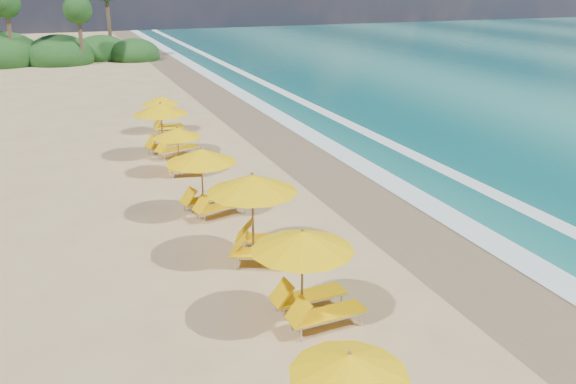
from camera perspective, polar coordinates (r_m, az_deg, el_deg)
name	(u,v)px	position (r m, az deg, el deg)	size (l,w,h in m)	color
ground	(288,226)	(20.27, 0.00, -3.19)	(160.00, 160.00, 0.00)	tan
wet_sand	(392,210)	(21.92, 9.80, -1.67)	(4.00, 160.00, 0.01)	#81694D
surf_foam	(455,200)	(23.36, 15.52, -0.71)	(4.00, 160.00, 0.01)	white
station_2	(310,269)	(14.33, 2.05, -7.31)	(2.77, 2.58, 2.48)	olive
station_3	(260,211)	(17.41, -2.68, -1.84)	(3.53, 3.52, 2.69)	olive
station_4	(207,176)	(20.96, -7.66, 1.47)	(3.09, 2.99, 2.48)	olive
station_5	(182,148)	(25.60, -9.98, 4.16)	(2.49, 2.39, 2.05)	olive
station_6	(166,126)	(28.36, -11.49, 6.18)	(3.28, 3.21, 2.56)	olive
station_7	(164,112)	(32.87, -11.63, 7.44)	(2.30, 2.16, 2.00)	olive
treeline	(15,54)	(63.39, -24.42, 11.80)	(25.80, 8.80, 9.74)	#163D14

